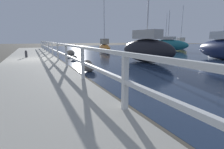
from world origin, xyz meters
TOP-DOWN VIEW (x-y plane):
  - ground_plane at (0.00, 0.00)m, footprint 120.00×120.00m
  - dock_walkway at (0.00, 0.00)m, footprint 3.29×36.00m
  - railing at (1.55, 0.00)m, footprint 0.10×32.50m
  - boulder_water_edge at (2.54, -4.96)m, footprint 0.56×0.51m
  - boulder_downstream at (3.30, 3.17)m, footprint 0.79×0.71m
  - boulder_mid_strip at (2.86, -3.47)m, footprint 0.54×0.48m
  - boulder_near_dock at (2.95, 0.15)m, footprint 0.50×0.45m
  - mooring_bollard at (-0.35, 1.47)m, footprint 0.18×0.18m
  - sailboat_green at (24.77, 14.81)m, footprint 2.63×4.13m
  - sailboat_yellow at (23.21, 9.33)m, footprint 2.38×3.88m
  - sailboat_teal at (17.68, 6.33)m, footprint 3.38×5.74m
  - sailboat_orange at (8.72, 8.13)m, footprint 2.11×5.37m
  - sailboat_white at (24.53, 2.98)m, footprint 2.08×4.69m
  - sailboat_black at (7.20, -3.16)m, footprint 2.14×4.71m

SIDE VIEW (x-z plane):
  - ground_plane at x=0.00m, z-range 0.00..0.00m
  - dock_walkway at x=0.00m, z-range 0.00..0.24m
  - boulder_near_dock at x=2.95m, z-range 0.00..0.37m
  - boulder_mid_strip at x=2.86m, z-range 0.00..0.40m
  - boulder_water_edge at x=2.54m, z-range 0.00..0.42m
  - boulder_downstream at x=3.30m, z-range 0.00..0.59m
  - mooring_bollard at x=-0.35m, z-range 0.24..0.76m
  - sailboat_orange at x=8.72m, z-range -2.83..4.13m
  - sailboat_green at x=24.77m, z-range -2.52..3.97m
  - sailboat_yellow at x=23.21m, z-range -2.74..4.23m
  - sailboat_white at x=24.53m, z-range -1.74..3.33m
  - sailboat_teal at x=17.68m, z-range -1.88..3.55m
  - sailboat_black at x=7.20m, z-range -3.24..5.11m
  - railing at x=1.55m, z-range 0.44..1.54m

